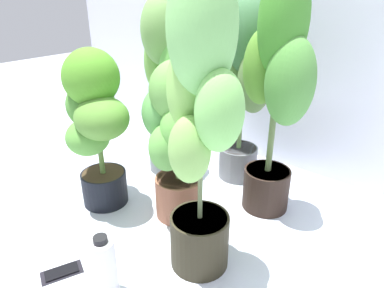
{
  "coord_description": "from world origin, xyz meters",
  "views": [
    {
      "loc": [
        0.93,
        -0.85,
        0.95
      ],
      "look_at": [
        0.03,
        0.22,
        0.3
      ],
      "focal_mm": 32.21,
      "sensor_mm": 36.0,
      "label": 1
    }
  ],
  "objects_px": {
    "potted_plant_back_left": "(164,73)",
    "potted_plant_back_center": "(243,80)",
    "potted_plant_back_right": "(278,83)",
    "potted_plant_center": "(175,132)",
    "nutrient_bottle": "(104,268)",
    "cell_phone": "(62,272)",
    "potted_plant_front_left": "(95,119)",
    "potted_plant_front_right": "(200,118)"
  },
  "relations": [
    {
      "from": "potted_plant_back_left",
      "to": "potted_plant_back_center",
      "type": "distance_m",
      "value": 0.4
    },
    {
      "from": "potted_plant_back_right",
      "to": "potted_plant_back_center",
      "type": "distance_m",
      "value": 0.31
    },
    {
      "from": "potted_plant_center",
      "to": "nutrient_bottle",
      "type": "height_order",
      "value": "potted_plant_center"
    },
    {
      "from": "cell_phone",
      "to": "nutrient_bottle",
      "type": "height_order",
      "value": "nutrient_bottle"
    },
    {
      "from": "cell_phone",
      "to": "potted_plant_center",
      "type": "bearing_deg",
      "value": -76.6
    },
    {
      "from": "potted_plant_center",
      "to": "potted_plant_back_center",
      "type": "bearing_deg",
      "value": 88.2
    },
    {
      "from": "potted_plant_center",
      "to": "potted_plant_back_center",
      "type": "xyz_separation_m",
      "value": [
        0.01,
        0.47,
        0.12
      ]
    },
    {
      "from": "potted_plant_front_left",
      "to": "potted_plant_front_right",
      "type": "bearing_deg",
      "value": -1.9
    },
    {
      "from": "potted_plant_back_left",
      "to": "nutrient_bottle",
      "type": "xyz_separation_m",
      "value": [
        0.45,
        -0.76,
        -0.44
      ]
    },
    {
      "from": "potted_plant_front_right",
      "to": "nutrient_bottle",
      "type": "bearing_deg",
      "value": -115.55
    },
    {
      "from": "potted_plant_back_center",
      "to": "nutrient_bottle",
      "type": "bearing_deg",
      "value": -83.76
    },
    {
      "from": "potted_plant_back_center",
      "to": "potted_plant_front_left",
      "type": "xyz_separation_m",
      "value": [
        -0.34,
        -0.62,
        -0.1
      ]
    },
    {
      "from": "potted_plant_back_left",
      "to": "cell_phone",
      "type": "xyz_separation_m",
      "value": [
        0.25,
        -0.81,
        -0.54
      ]
    },
    {
      "from": "potted_plant_back_right",
      "to": "potted_plant_front_right",
      "type": "height_order",
      "value": "potted_plant_back_right"
    },
    {
      "from": "potted_plant_back_right",
      "to": "potted_plant_back_center",
      "type": "xyz_separation_m",
      "value": [
        -0.26,
        0.16,
        -0.06
      ]
    },
    {
      "from": "potted_plant_front_right",
      "to": "potted_plant_back_left",
      "type": "bearing_deg",
      "value": 142.97
    },
    {
      "from": "potted_plant_front_right",
      "to": "potted_plant_back_center",
      "type": "relative_size",
      "value": 1.13
    },
    {
      "from": "potted_plant_back_left",
      "to": "cell_phone",
      "type": "relative_size",
      "value": 5.77
    },
    {
      "from": "potted_plant_back_center",
      "to": "potted_plant_front_left",
      "type": "height_order",
      "value": "potted_plant_back_center"
    },
    {
      "from": "potted_plant_back_right",
      "to": "potted_plant_front_left",
      "type": "relative_size",
      "value": 1.44
    },
    {
      "from": "potted_plant_back_right",
      "to": "cell_phone",
      "type": "height_order",
      "value": "potted_plant_back_right"
    },
    {
      "from": "potted_plant_front_right",
      "to": "cell_phone",
      "type": "bearing_deg",
      "value": -133.72
    },
    {
      "from": "potted_plant_back_left",
      "to": "nutrient_bottle",
      "type": "bearing_deg",
      "value": -59.28
    },
    {
      "from": "potted_plant_back_left",
      "to": "potted_plant_front_left",
      "type": "xyz_separation_m",
      "value": [
        0.01,
        -0.43,
        -0.12
      ]
    },
    {
      "from": "potted_plant_center",
      "to": "potted_plant_front_left",
      "type": "bearing_deg",
      "value": -155.1
    },
    {
      "from": "potted_plant_back_left",
      "to": "potted_plant_back_right",
      "type": "bearing_deg",
      "value": 2.61
    },
    {
      "from": "cell_phone",
      "to": "nutrient_bottle",
      "type": "xyz_separation_m",
      "value": [
        0.2,
        0.05,
        0.11
      ]
    },
    {
      "from": "potted_plant_front_right",
      "to": "nutrient_bottle",
      "type": "distance_m",
      "value": 0.58
    },
    {
      "from": "potted_plant_center",
      "to": "cell_phone",
      "type": "height_order",
      "value": "potted_plant_center"
    },
    {
      "from": "cell_phone",
      "to": "potted_plant_back_left",
      "type": "bearing_deg",
      "value": -50.75
    },
    {
      "from": "potted_plant_back_center",
      "to": "potted_plant_center",
      "type": "bearing_deg",
      "value": -91.8
    },
    {
      "from": "potted_plant_back_center",
      "to": "cell_phone",
      "type": "height_order",
      "value": "potted_plant_back_center"
    },
    {
      "from": "potted_plant_center",
      "to": "potted_plant_back_left",
      "type": "xyz_separation_m",
      "value": [
        -0.33,
        0.28,
        0.14
      ]
    },
    {
      "from": "potted_plant_center",
      "to": "nutrient_bottle",
      "type": "relative_size",
      "value": 2.95
    },
    {
      "from": "potted_plant_center",
      "to": "cell_phone",
      "type": "relative_size",
      "value": 4.37
    },
    {
      "from": "potted_plant_back_left",
      "to": "cell_phone",
      "type": "height_order",
      "value": "potted_plant_back_left"
    },
    {
      "from": "potted_plant_center",
      "to": "potted_plant_front_right",
      "type": "distance_m",
      "value": 0.36
    },
    {
      "from": "potted_plant_center",
      "to": "potted_plant_back_right",
      "type": "distance_m",
      "value": 0.45
    },
    {
      "from": "potted_plant_back_center",
      "to": "potted_plant_back_right",
      "type": "bearing_deg",
      "value": -31.29
    },
    {
      "from": "potted_plant_back_left",
      "to": "nutrient_bottle",
      "type": "distance_m",
      "value": 0.99
    },
    {
      "from": "potted_plant_back_right",
      "to": "potted_plant_back_left",
      "type": "relative_size",
      "value": 1.14
    },
    {
      "from": "potted_plant_front_right",
      "to": "potted_plant_front_left",
      "type": "height_order",
      "value": "potted_plant_front_right"
    }
  ]
}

